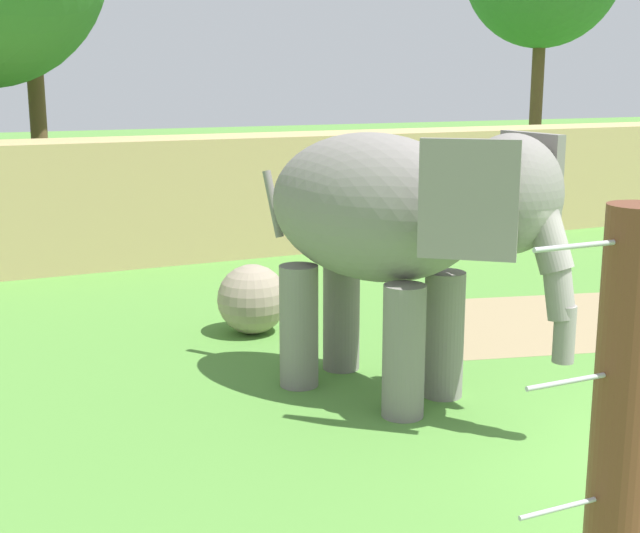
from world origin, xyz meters
TOP-DOWN VIEW (x-y plane):
  - dirt_patch at (2.28, 4.89)m, footprint 5.12×4.24m
  - embankment_wall at (0.00, 12.42)m, footprint 36.00×1.80m
  - elephant at (-1.85, 3.12)m, footprint 2.86×4.04m
  - enrichment_ball at (-2.45, 6.35)m, footprint 1.06×1.06m

SIDE VIEW (x-z plane):
  - dirt_patch at x=2.28m, z-range 0.00..0.01m
  - enrichment_ball at x=-2.45m, z-range 0.00..1.06m
  - embankment_wall at x=0.00m, z-range 0.00..2.56m
  - elephant at x=-1.85m, z-range 0.53..3.77m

